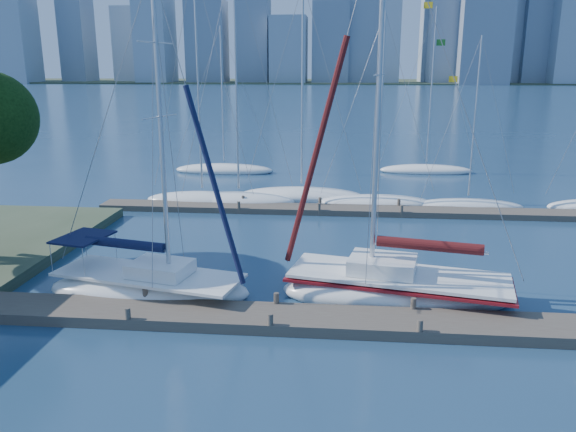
{
  "coord_description": "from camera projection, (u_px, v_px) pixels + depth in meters",
  "views": [
    {
      "loc": [
        2.24,
        -18.25,
        8.91
      ],
      "look_at": [
        0.14,
        4.0,
        2.93
      ],
      "focal_mm": 35.0,
      "sensor_mm": 36.0,
      "label": 1
    }
  ],
  "objects": [
    {
      "name": "bg_boat_4",
      "position": [
        468.0,
        206.0,
        36.12
      ],
      "size": [
        7.28,
        4.64,
        11.01
      ],
      "rotation": [
        0.0,
        0.0,
        0.41
      ],
      "color": "white",
      "rests_on": "ground"
    },
    {
      "name": "bg_boat_1",
      "position": [
        239.0,
        200.0,
        37.31
      ],
      "size": [
        7.83,
        4.87,
        15.96
      ],
      "rotation": [
        0.0,
        0.0,
        0.36
      ],
      "color": "white",
      "rests_on": "ground"
    },
    {
      "name": "bg_boat_7",
      "position": [
        426.0,
        170.0,
        48.46
      ],
      "size": [
        8.05,
        2.75,
        13.93
      ],
      "rotation": [
        0.0,
        0.0,
        -0.08
      ],
      "color": "white",
      "rests_on": "ground"
    },
    {
      "name": "bg_boat_3",
      "position": [
        377.0,
        202.0,
        36.83
      ],
      "size": [
        7.84,
        3.62,
        12.51
      ],
      "rotation": [
        0.0,
        0.0,
        0.19
      ],
      "color": "white",
      "rests_on": "ground"
    },
    {
      "name": "far_shore",
      "position": [
        338.0,
        82.0,
        327.83
      ],
      "size": [
        800.0,
        100.0,
        1.5
      ],
      "primitive_type": "cube",
      "color": "#38472D",
      "rests_on": "ground"
    },
    {
      "name": "sailboat_navy",
      "position": [
        148.0,
        272.0,
        22.23
      ],
      "size": [
        8.52,
        4.37,
        12.76
      ],
      "rotation": [
        0.0,
        0.0,
        -0.22
      ],
      "color": "white",
      "rests_on": "ground"
    },
    {
      "name": "bg_boat_0",
      "position": [
        203.0,
        199.0,
        37.59
      ],
      "size": [
        7.97,
        4.54,
        15.44
      ],
      "rotation": [
        0.0,
        0.0,
        -0.31
      ],
      "color": "white",
      "rests_on": "ground"
    },
    {
      "name": "skyline",
      "position": [
        374.0,
        12.0,
        288.53
      ],
      "size": [
        501.79,
        51.31,
        117.88
      ],
      "color": "#8396A9",
      "rests_on": "ground"
    },
    {
      "name": "near_dock",
      "position": [
        274.0,
        319.0,
        20.0
      ],
      "size": [
        26.0,
        2.0,
        0.4
      ],
      "primitive_type": "cube",
      "color": "#50443A",
      "rests_on": "ground"
    },
    {
      "name": "ground",
      "position": [
        274.0,
        324.0,
        20.05
      ],
      "size": [
        700.0,
        700.0,
        0.0
      ],
      "primitive_type": "plane",
      "color": "navy",
      "rests_on": "ground"
    },
    {
      "name": "sailboat_maroon",
      "position": [
        398.0,
        271.0,
        21.88
      ],
      "size": [
        9.49,
        4.75,
        15.42
      ],
      "rotation": [
        0.0,
        0.0,
        -0.2
      ],
      "color": "white",
      "rests_on": "ground"
    },
    {
      "name": "far_dock",
      "position": [
        335.0,
        210.0,
        35.21
      ],
      "size": [
        30.0,
        1.8,
        0.36
      ],
      "primitive_type": "cube",
      "color": "#50443A",
      "rests_on": "ground"
    },
    {
      "name": "bg_boat_6",
      "position": [
        224.0,
        170.0,
        48.54
      ],
      "size": [
        8.63,
        2.66,
        12.47
      ],
      "rotation": [
        0.0,
        0.0,
        -0.04
      ],
      "color": "white",
      "rests_on": "ground"
    },
    {
      "name": "bg_boat_2",
      "position": [
        302.0,
        195.0,
        38.74
      ],
      "size": [
        8.99,
        5.58,
        14.4
      ],
      "rotation": [
        0.0,
        0.0,
        -0.38
      ],
      "color": "white",
      "rests_on": "ground"
    }
  ]
}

